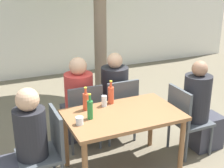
# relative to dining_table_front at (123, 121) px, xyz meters

# --- Properties ---
(cafe_building_wall) EXTENTS (10.00, 0.08, 2.80)m
(cafe_building_wall) POSITION_rel_dining_table_front_xyz_m (0.00, 3.94, 0.77)
(cafe_building_wall) COLOR white
(cafe_building_wall) RESTS_ON ground_plane
(dining_table_front) EXTENTS (1.28, 0.80, 0.73)m
(dining_table_front) POSITION_rel_dining_table_front_xyz_m (0.00, 0.00, 0.00)
(dining_table_front) COLOR brown
(dining_table_front) RESTS_ON ground_plane
(patio_chair_0) EXTENTS (0.44, 0.44, 0.90)m
(patio_chair_0) POSITION_rel_dining_table_front_xyz_m (-0.87, 0.00, -0.13)
(patio_chair_0) COLOR #474C51
(patio_chair_0) RESTS_ON ground_plane
(patio_chair_1) EXTENTS (0.44, 0.44, 0.90)m
(patio_chair_1) POSITION_rel_dining_table_front_xyz_m (0.87, 0.00, -0.13)
(patio_chair_1) COLOR #474C51
(patio_chair_1) RESTS_ON ground_plane
(patio_chair_2) EXTENTS (0.44, 0.44, 0.90)m
(patio_chair_2) POSITION_rel_dining_table_front_xyz_m (-0.26, 0.63, -0.13)
(patio_chair_2) COLOR #474C51
(patio_chair_2) RESTS_ON ground_plane
(patio_chair_3) EXTENTS (0.44, 0.44, 0.90)m
(patio_chair_3) POSITION_rel_dining_table_front_xyz_m (0.26, 0.63, -0.13)
(patio_chair_3) COLOR #474C51
(patio_chair_3) RESTS_ON ground_plane
(person_seated_0) EXTENTS (0.56, 0.32, 1.18)m
(person_seated_0) POSITION_rel_dining_table_front_xyz_m (-1.11, -0.00, -0.10)
(person_seated_0) COLOR #383842
(person_seated_0) RESTS_ON ground_plane
(person_seated_1) EXTENTS (0.57, 0.34, 1.21)m
(person_seated_1) POSITION_rel_dining_table_front_xyz_m (1.10, -0.00, -0.09)
(person_seated_1) COLOR #383842
(person_seated_1) RESTS_ON ground_plane
(person_seated_2) EXTENTS (0.37, 0.59, 1.21)m
(person_seated_2) POSITION_rel_dining_table_front_xyz_m (-0.26, 0.86, -0.09)
(person_seated_2) COLOR #383842
(person_seated_2) RESTS_ON ground_plane
(person_seated_3) EXTENTS (0.37, 0.58, 1.21)m
(person_seated_3) POSITION_rel_dining_table_front_xyz_m (0.26, 0.86, -0.09)
(person_seated_3) COLOR #383842
(person_seated_3) RESTS_ON ground_plane
(green_bottle_0) EXTENTS (0.06, 0.06, 0.29)m
(green_bottle_0) POSITION_rel_dining_table_front_xyz_m (-0.38, 0.03, 0.20)
(green_bottle_0) COLOR #287A38
(green_bottle_0) RESTS_ON dining_table_front
(soda_bottle_1) EXTENTS (0.07, 0.07, 0.29)m
(soda_bottle_1) POSITION_rel_dining_table_front_xyz_m (-0.01, 0.32, 0.20)
(soda_bottle_1) COLOR #DB4C2D
(soda_bottle_1) RESTS_ON dining_table_front
(soda_bottle_2) EXTENTS (0.07, 0.07, 0.27)m
(soda_bottle_2) POSITION_rel_dining_table_front_xyz_m (-0.34, 0.26, 0.20)
(soda_bottle_2) COLOR #DB4C2D
(soda_bottle_2) RESTS_ON dining_table_front
(drinking_glass_0) EXTENTS (0.08, 0.08, 0.08)m
(drinking_glass_0) POSITION_rel_dining_table_front_xyz_m (-0.53, -0.05, 0.13)
(drinking_glass_0) COLOR white
(drinking_glass_0) RESTS_ON dining_table_front
(drinking_glass_1) EXTENTS (0.06, 0.06, 0.13)m
(drinking_glass_1) POSITION_rel_dining_table_front_xyz_m (-0.11, 0.27, 0.16)
(drinking_glass_1) COLOR white
(drinking_glass_1) RESTS_ON dining_table_front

